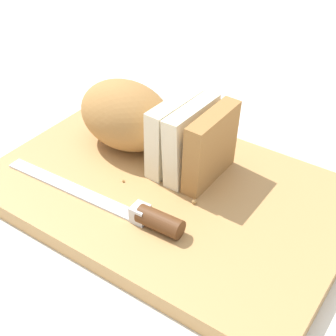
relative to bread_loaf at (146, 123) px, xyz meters
name	(u,v)px	position (x,y,z in m)	size (l,w,h in m)	color
ground_plane	(168,199)	(0.07, -0.05, -0.07)	(3.00, 3.00, 0.00)	silver
cutting_board	(168,192)	(0.07, -0.05, -0.06)	(0.48, 0.32, 0.02)	tan
bread_loaf	(146,123)	(0.00, 0.00, 0.00)	(0.23, 0.11, 0.10)	#A8753D
bread_knife	(135,212)	(0.08, -0.12, -0.04)	(0.28, 0.04, 0.02)	silver
crumb_near_knife	(123,181)	(0.02, -0.07, -0.05)	(0.00, 0.00, 0.00)	tan
crumb_near_loaf	(194,202)	(0.12, -0.05, -0.05)	(0.01, 0.01, 0.01)	tan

